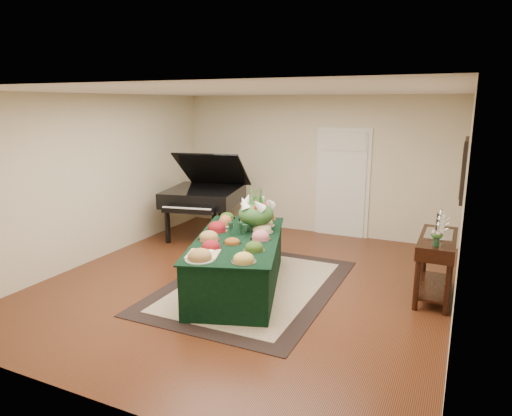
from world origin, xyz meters
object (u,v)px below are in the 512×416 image
at_px(grand_piano, 204,195).
at_px(mahogany_sideboard, 437,251).
at_px(floral_centerpiece, 256,209).
at_px(buffet_table, 238,263).

height_order(grand_piano, mahogany_sideboard, grand_piano).
relative_size(floral_centerpiece, grand_piano, 0.29).
relative_size(buffet_table, floral_centerpiece, 4.88).
distance_m(buffet_table, mahogany_sideboard, 2.67).
xyz_separation_m(floral_centerpiece, grand_piano, (-1.83, 1.56, -0.23)).
xyz_separation_m(buffet_table, grand_piano, (-1.75, 1.99, 0.45)).
distance_m(grand_piano, mahogany_sideboard, 4.44).
bearing_deg(mahogany_sideboard, grand_piano, 164.73).
bearing_deg(grand_piano, floral_centerpiece, -40.43).
height_order(floral_centerpiece, grand_piano, grand_piano).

